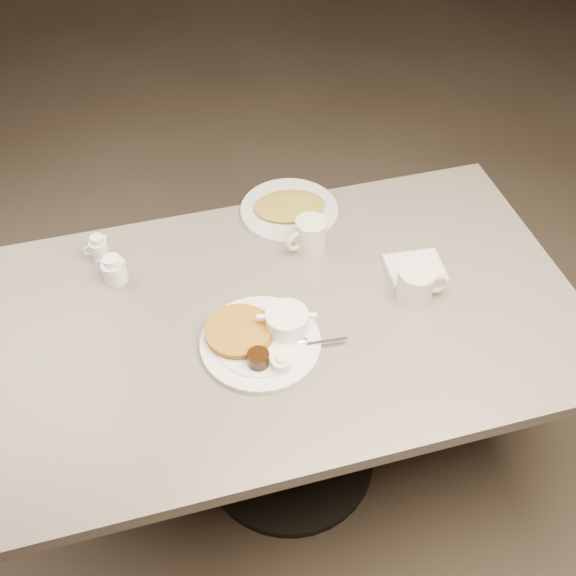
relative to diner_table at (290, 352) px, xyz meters
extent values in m
cube|color=#4C3F33|center=(0.00, 0.00, -0.59)|extent=(7.00, 8.00, 0.02)
cube|color=slate|center=(0.00, 0.00, 0.15)|extent=(1.50, 0.90, 0.04)
cylinder|color=black|center=(0.00, 0.00, -0.21)|extent=(0.14, 0.14, 0.69)
cylinder|color=black|center=(0.00, 0.00, -0.57)|extent=(0.56, 0.56, 0.03)
cylinder|color=white|center=(-0.10, -0.08, 0.18)|extent=(0.36, 0.36, 0.01)
cylinder|color=white|center=(-0.10, -0.08, 0.19)|extent=(0.27, 0.27, 0.00)
cylinder|color=#9F6E1A|center=(-0.14, -0.05, 0.19)|extent=(0.20, 0.20, 0.01)
cylinder|color=#9F6E1A|center=(-0.15, -0.05, 0.20)|extent=(0.20, 0.20, 0.01)
cylinder|color=white|center=(-0.03, -0.06, 0.21)|extent=(0.13, 0.13, 0.05)
cube|color=white|center=(-0.09, -0.05, 0.23)|extent=(0.03, 0.02, 0.01)
cube|color=white|center=(0.03, -0.08, 0.23)|extent=(0.03, 0.02, 0.01)
ellipsoid|color=white|center=(-0.04, -0.05, 0.22)|extent=(0.06, 0.06, 0.03)
ellipsoid|color=white|center=(-0.01, -0.07, 0.22)|extent=(0.05, 0.05, 0.02)
cylinder|color=black|center=(-0.12, -0.15, 0.20)|extent=(0.06, 0.06, 0.04)
cylinder|color=white|center=(-0.07, -0.17, 0.20)|extent=(0.06, 0.06, 0.03)
ellipsoid|color=#F2EBB1|center=(-0.07, -0.17, 0.21)|extent=(0.04, 0.04, 0.02)
cube|color=silver|center=(0.05, -0.13, 0.19)|extent=(0.12, 0.02, 0.00)
ellipsoid|color=silver|center=(-0.01, -0.11, 0.19)|extent=(0.04, 0.03, 0.01)
cylinder|color=beige|center=(0.33, -0.03, 0.21)|extent=(0.11, 0.11, 0.09)
cylinder|color=black|center=(0.33, -0.03, 0.25)|extent=(0.09, 0.09, 0.01)
torus|color=beige|center=(0.38, -0.04, 0.21)|extent=(0.07, 0.03, 0.07)
cube|color=silver|center=(0.37, 0.05, 0.18)|extent=(0.16, 0.13, 0.02)
cylinder|color=beige|center=(0.12, 0.21, 0.22)|extent=(0.11, 0.11, 0.10)
torus|color=beige|center=(0.07, 0.20, 0.22)|extent=(0.06, 0.03, 0.06)
cylinder|color=white|center=(-0.45, 0.33, 0.20)|extent=(0.06, 0.06, 0.06)
cylinder|color=white|center=(-0.45, 0.33, 0.24)|extent=(0.05, 0.05, 0.02)
cone|color=white|center=(-0.43, 0.33, 0.24)|extent=(0.02, 0.02, 0.02)
torus|color=white|center=(-0.48, 0.33, 0.20)|extent=(0.04, 0.01, 0.04)
cylinder|color=white|center=(-0.42, 0.24, 0.20)|extent=(0.08, 0.08, 0.06)
cylinder|color=white|center=(-0.42, 0.24, 0.24)|extent=(0.05, 0.05, 0.02)
cone|color=white|center=(-0.40, 0.22, 0.24)|extent=(0.03, 0.03, 0.02)
torus|color=white|center=(-0.44, 0.26, 0.20)|extent=(0.04, 0.04, 0.05)
cylinder|color=#B8B9B5|center=(0.10, 0.38, 0.18)|extent=(0.32, 0.32, 0.01)
ellipsoid|color=olive|center=(0.10, 0.38, 0.19)|extent=(0.23, 0.17, 0.02)
camera|label=1|loc=(-0.31, -1.11, 1.49)|focal=42.48mm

